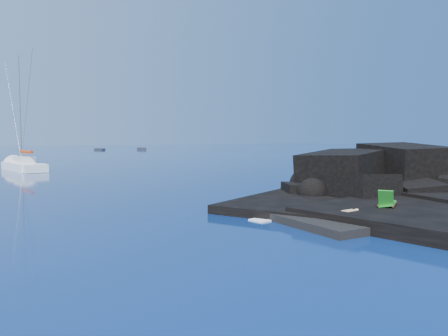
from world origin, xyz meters
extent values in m
plane|color=#04163D|center=(0.00, 0.00, 0.00)|extent=(400.00, 400.00, 0.00)
cube|color=black|center=(4.50, 0.50, 0.00)|extent=(9.08, 6.86, 0.70)
cube|color=white|center=(2.74, -0.26, 0.38)|extent=(2.22, 1.13, 0.06)
cone|color=#E0510B|center=(5.11, -0.17, 0.60)|extent=(0.35, 0.35, 0.50)
cube|color=black|center=(33.37, 118.99, 0.00)|extent=(2.40, 4.17, 0.53)
cube|color=#2A2A2F|center=(45.61, 115.25, 0.00)|extent=(2.26, 5.23, 0.67)
camera|label=1|loc=(-12.83, -12.64, 3.86)|focal=35.00mm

